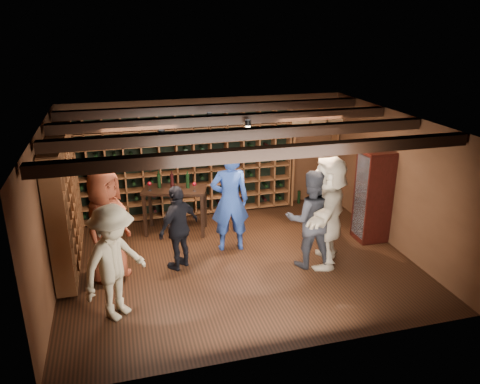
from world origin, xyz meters
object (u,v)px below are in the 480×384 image
object	(u,v)px
guest_woman_black	(179,227)
guest_khaki	(114,263)
man_blue_shirt	(230,201)
tasting_table	(175,194)
man_grey_suit	(310,219)
display_cabinet	(373,198)
guest_red_floral	(107,226)
guest_beige	(328,211)

from	to	relation	value
guest_woman_black	guest_khaki	bearing A→B (deg)	9.83
man_blue_shirt	guest_khaki	world-z (taller)	man_blue_shirt
tasting_table	guest_khaki	bearing A→B (deg)	-97.54
man_grey_suit	guest_woman_black	distance (m)	2.22
display_cabinet	tasting_table	size ratio (longest dim) A/B	1.30
guest_red_floral	man_blue_shirt	bearing A→B (deg)	-43.67
man_grey_suit	man_blue_shirt	bearing A→B (deg)	-28.43
guest_woman_black	guest_khaki	xyz separation A→B (m)	(-1.07, -1.17, 0.11)
man_blue_shirt	display_cabinet	bearing A→B (deg)	179.55
guest_beige	tasting_table	world-z (taller)	guest_beige
guest_woman_black	man_blue_shirt	bearing A→B (deg)	166.37
man_blue_shirt	guest_khaki	size ratio (longest dim) A/B	1.12
guest_khaki	guest_beige	xyz separation A→B (m)	(3.55, 0.67, 0.12)
guest_khaki	guest_woman_black	bearing A→B (deg)	3.28
guest_red_floral	guest_khaki	world-z (taller)	guest_red_floral
guest_woman_black	tasting_table	size ratio (longest dim) A/B	1.10
man_blue_shirt	tasting_table	size ratio (longest dim) A/B	1.42
guest_khaki	display_cabinet	bearing A→B (deg)	-29.15
man_grey_suit	tasting_table	world-z (taller)	man_grey_suit
man_blue_shirt	guest_khaki	xyz separation A→B (m)	(-2.06, -1.63, -0.10)
guest_khaki	tasting_table	distance (m)	2.88
man_blue_shirt	guest_woman_black	bearing A→B (deg)	30.45
guest_woman_black	tasting_table	xyz separation A→B (m)	(0.13, 1.45, 0.07)
man_blue_shirt	man_grey_suit	xyz separation A→B (m)	(1.16, -0.95, -0.10)
guest_beige	man_blue_shirt	bearing A→B (deg)	-93.21
guest_red_floral	guest_woman_black	world-z (taller)	guest_red_floral
man_grey_suit	tasting_table	size ratio (longest dim) A/B	1.28
man_blue_shirt	man_grey_suit	distance (m)	1.51
guest_red_floral	guest_khaki	size ratio (longest dim) A/B	1.10
display_cabinet	guest_woman_black	bearing A→B (deg)	-177.87
man_grey_suit	guest_woman_black	bearing A→B (deg)	-2.14
display_cabinet	guest_red_floral	distance (m)	4.88
guest_woman_black	guest_khaki	size ratio (longest dim) A/B	0.87
man_blue_shirt	man_grey_suit	bearing A→B (deg)	146.76
guest_khaki	guest_beige	world-z (taller)	guest_beige
display_cabinet	guest_beige	xyz separation A→B (m)	(-1.23, -0.64, 0.12)
man_blue_shirt	guest_khaki	bearing A→B (deg)	44.35
man_blue_shirt	guest_red_floral	xyz separation A→B (m)	(-2.16, -0.53, -0.01)
man_blue_shirt	guest_khaki	distance (m)	2.63
guest_beige	tasting_table	size ratio (longest dim) A/B	1.44
man_grey_suit	tasting_table	xyz separation A→B (m)	(-2.04, 1.95, -0.05)
man_grey_suit	tasting_table	bearing A→B (deg)	-32.80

